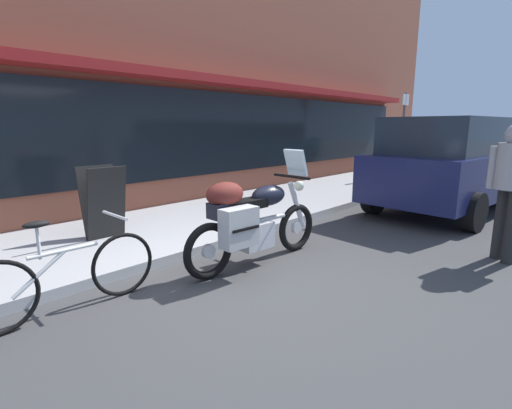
{
  "coord_description": "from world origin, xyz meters",
  "views": [
    {
      "loc": [
        -2.7,
        -2.85,
        1.7
      ],
      "look_at": [
        0.88,
        0.44,
        0.7
      ],
      "focal_mm": 26.66,
      "sensor_mm": 36.0,
      "label": 1
    }
  ],
  "objects_px": {
    "sandwich_board_sign": "(103,202)",
    "parked_car_down_block": "(505,153)",
    "parked_bicycle": "(66,276)",
    "touring_motorcycle": "(251,219)",
    "parked_minivan": "(454,163)",
    "parking_sign_pole": "(403,129)",
    "pedestrian_walking": "(512,176)"
  },
  "relations": [
    {
      "from": "touring_motorcycle",
      "to": "sandwich_board_sign",
      "type": "xyz_separation_m",
      "value": [
        -0.81,
        2.15,
        0.03
      ]
    },
    {
      "from": "parked_bicycle",
      "to": "parking_sign_pole",
      "type": "distance_m",
      "value": 10.61
    },
    {
      "from": "parked_bicycle",
      "to": "parking_sign_pole",
      "type": "bearing_deg",
      "value": 6.45
    },
    {
      "from": "parked_bicycle",
      "to": "parked_car_down_block",
      "type": "distance_m",
      "value": 11.55
    },
    {
      "from": "touring_motorcycle",
      "to": "parked_minivan",
      "type": "xyz_separation_m",
      "value": [
        5.08,
        -0.83,
        0.37
      ]
    },
    {
      "from": "parked_minivan",
      "to": "parking_sign_pole",
      "type": "relative_size",
      "value": 1.8
    },
    {
      "from": "parked_bicycle",
      "to": "sandwich_board_sign",
      "type": "bearing_deg",
      "value": 54.87
    },
    {
      "from": "parked_bicycle",
      "to": "parked_car_down_block",
      "type": "bearing_deg",
      "value": -6.81
    },
    {
      "from": "pedestrian_walking",
      "to": "parking_sign_pole",
      "type": "distance_m",
      "value": 7.23
    },
    {
      "from": "touring_motorcycle",
      "to": "parked_car_down_block",
      "type": "relative_size",
      "value": 0.45
    },
    {
      "from": "parked_minivan",
      "to": "parking_sign_pole",
      "type": "distance_m",
      "value": 4.2
    },
    {
      "from": "touring_motorcycle",
      "to": "sandwich_board_sign",
      "type": "bearing_deg",
      "value": 110.63
    },
    {
      "from": "parked_minivan",
      "to": "sandwich_board_sign",
      "type": "relative_size",
      "value": 4.49
    },
    {
      "from": "pedestrian_walking",
      "to": "parked_minivan",
      "type": "bearing_deg",
      "value": 27.21
    },
    {
      "from": "pedestrian_walking",
      "to": "parking_sign_pole",
      "type": "xyz_separation_m",
      "value": [
        6.1,
        3.84,
        0.53
      ]
    },
    {
      "from": "parked_minivan",
      "to": "touring_motorcycle",
      "type": "bearing_deg",
      "value": 170.68
    },
    {
      "from": "parked_bicycle",
      "to": "sandwich_board_sign",
      "type": "height_order",
      "value": "sandwich_board_sign"
    },
    {
      "from": "pedestrian_walking",
      "to": "parking_sign_pole",
      "type": "bearing_deg",
      "value": 32.2
    },
    {
      "from": "parked_minivan",
      "to": "pedestrian_walking",
      "type": "bearing_deg",
      "value": -152.79
    },
    {
      "from": "sandwich_board_sign",
      "to": "parked_car_down_block",
      "type": "bearing_deg",
      "value": -16.83
    },
    {
      "from": "parked_bicycle",
      "to": "pedestrian_walking",
      "type": "bearing_deg",
      "value": -31.36
    },
    {
      "from": "sandwich_board_sign",
      "to": "parked_minivan",
      "type": "bearing_deg",
      "value": -26.84
    },
    {
      "from": "touring_motorcycle",
      "to": "parked_car_down_block",
      "type": "distance_m",
      "value": 9.49
    },
    {
      "from": "parked_minivan",
      "to": "pedestrian_walking",
      "type": "height_order",
      "value": "parked_minivan"
    },
    {
      "from": "touring_motorcycle",
      "to": "parked_bicycle",
      "type": "relative_size",
      "value": 1.23
    },
    {
      "from": "parked_bicycle",
      "to": "parked_car_down_block",
      "type": "xyz_separation_m",
      "value": [
        11.46,
        -1.37,
        0.6
      ]
    },
    {
      "from": "parked_car_down_block",
      "to": "parked_bicycle",
      "type": "bearing_deg",
      "value": 173.19
    },
    {
      "from": "touring_motorcycle",
      "to": "parked_minivan",
      "type": "relative_size",
      "value": 0.47
    },
    {
      "from": "parked_car_down_block",
      "to": "touring_motorcycle",
      "type": "bearing_deg",
      "value": 174.24
    },
    {
      "from": "touring_motorcycle",
      "to": "parked_minivan",
      "type": "bearing_deg",
      "value": -9.32
    },
    {
      "from": "parked_bicycle",
      "to": "pedestrian_walking",
      "type": "relative_size",
      "value": 1.0
    },
    {
      "from": "parking_sign_pole",
      "to": "parked_car_down_block",
      "type": "distance_m",
      "value": 2.82
    }
  ]
}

